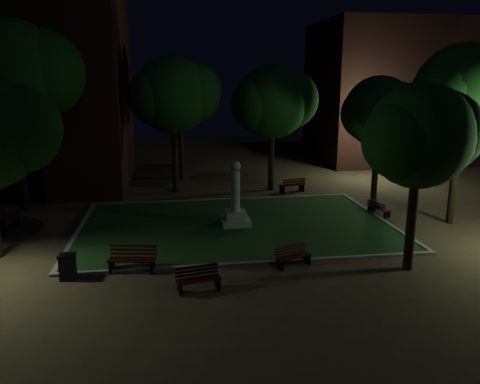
# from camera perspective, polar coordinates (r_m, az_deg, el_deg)

# --- Properties ---
(ground) EXTENTS (80.00, 80.00, 0.00)m
(ground) POSITION_cam_1_polar(r_m,az_deg,el_deg) (21.54, 0.22, -5.75)
(ground) COLOR #4D3927
(lawn) EXTENTS (15.00, 10.00, 0.08)m
(lawn) POSITION_cam_1_polar(r_m,az_deg,el_deg) (23.40, -0.54, -4.06)
(lawn) COLOR #1E3F19
(lawn) RESTS_ON ground
(lawn_kerb) EXTENTS (15.40, 10.40, 0.12)m
(lawn_kerb) POSITION_cam_1_polar(r_m,az_deg,el_deg) (23.40, -0.54, -4.01)
(lawn_kerb) COLOR slate
(lawn_kerb) RESTS_ON ground
(monument) EXTENTS (1.40, 1.40, 3.20)m
(monument) POSITION_cam_1_polar(r_m,az_deg,el_deg) (23.14, -0.54, -1.90)
(monument) COLOR #9F9C92
(monument) RESTS_ON lawn
(building_far) EXTENTS (16.00, 10.00, 12.00)m
(building_far) POSITION_cam_1_polar(r_m,az_deg,el_deg) (45.33, 19.55, 11.36)
(building_far) COLOR #52231E
(building_far) RESTS_ON ground
(tree_north_wl) EXTENTS (5.87, 4.79, 8.61)m
(tree_north_wl) POSITION_cam_1_polar(r_m,az_deg,el_deg) (29.88, -7.98, 11.67)
(tree_north_wl) COLOR black
(tree_north_wl) RESTS_ON ground
(tree_north_er) EXTENTS (5.76, 4.70, 8.11)m
(tree_north_er) POSITION_cam_1_polar(r_m,az_deg,el_deg) (30.35, 4.13, 10.92)
(tree_north_er) COLOR black
(tree_north_er) RESTS_ON ground
(tree_ne) EXTENTS (5.19, 4.24, 7.39)m
(tree_ne) POSITION_cam_1_polar(r_m,az_deg,el_deg) (29.57, 16.79, 9.38)
(tree_ne) COLOR black
(tree_ne) RESTS_ON ground
(tree_east) EXTENTS (5.85, 4.78, 8.86)m
(tree_east) POSITION_cam_1_polar(r_m,az_deg,el_deg) (25.25, 25.79, 10.73)
(tree_east) COLOR black
(tree_east) RESTS_ON ground
(tree_se) EXTENTS (4.72, 3.85, 7.07)m
(tree_se) POSITION_cam_1_polar(r_m,az_deg,el_deg) (18.20, 21.24, 6.38)
(tree_se) COLOR black
(tree_se) RESTS_ON ground
(tree_nw) EXTENTS (7.00, 5.72, 10.22)m
(tree_nw) POSITION_cam_1_polar(r_m,az_deg,el_deg) (27.76, -25.77, 12.74)
(tree_nw) COLOR black
(tree_nw) RESTS_ON ground
(tree_far_north) EXTENTS (5.15, 4.20, 8.25)m
(tree_far_north) POSITION_cam_1_polar(r_m,az_deg,el_deg) (33.94, -7.23, 11.77)
(tree_far_north) COLOR black
(tree_far_north) RESTS_ON ground
(lamppost_nw) EXTENTS (1.18, 0.28, 4.75)m
(lamppost_nw) POSITION_cam_1_polar(r_m,az_deg,el_deg) (31.15, -26.78, 5.03)
(lamppost_nw) COLOR black
(lamppost_nw) RESTS_ON ground
(lamppost_ne) EXTENTS (1.18, 0.28, 4.35)m
(lamppost_ne) POSITION_cam_1_polar(r_m,az_deg,el_deg) (35.03, 16.17, 6.34)
(lamppost_ne) COLOR black
(lamppost_ne) RESTS_ON ground
(bench_near_left) EXTENTS (1.61, 0.81, 0.84)m
(bench_near_left) POSITION_cam_1_polar(r_m,az_deg,el_deg) (16.47, -5.12, -10.58)
(bench_near_left) COLOR black
(bench_near_left) RESTS_ON ground
(bench_near_right) EXTENTS (1.53, 0.98, 0.79)m
(bench_near_right) POSITION_cam_1_polar(r_m,az_deg,el_deg) (18.56, 6.43, -7.84)
(bench_near_right) COLOR black
(bench_near_right) RESTS_ON ground
(bench_west_near) EXTENTS (1.87, 0.93, 0.98)m
(bench_west_near) POSITION_cam_1_polar(r_m,az_deg,el_deg) (18.38, -12.96, -8.04)
(bench_west_near) COLOR black
(bench_west_near) RESTS_ON ground
(bench_left_side) EXTENTS (0.75, 1.76, 0.94)m
(bench_left_side) POSITION_cam_1_polar(r_m,az_deg,el_deg) (25.02, -26.45, -3.39)
(bench_left_side) COLOR black
(bench_left_side) RESTS_ON ground
(bench_right_side) EXTENTS (0.87, 1.46, 0.76)m
(bench_right_side) POSITION_cam_1_polar(r_m,az_deg,el_deg) (26.19, 16.53, -2.00)
(bench_right_side) COLOR black
(bench_right_side) RESTS_ON ground
(bench_far_side) EXTENTS (1.77, 1.02, 0.92)m
(bench_far_side) POSITION_cam_1_polar(r_m,az_deg,el_deg) (30.44, 6.41, 0.76)
(bench_far_side) COLOR black
(bench_far_side) RESTS_ON ground
(trash_bin) EXTENTS (0.62, 0.62, 0.96)m
(trash_bin) POSITION_cam_1_polar(r_m,az_deg,el_deg) (18.33, -20.27, -8.54)
(trash_bin) COLOR black
(trash_bin) RESTS_ON ground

